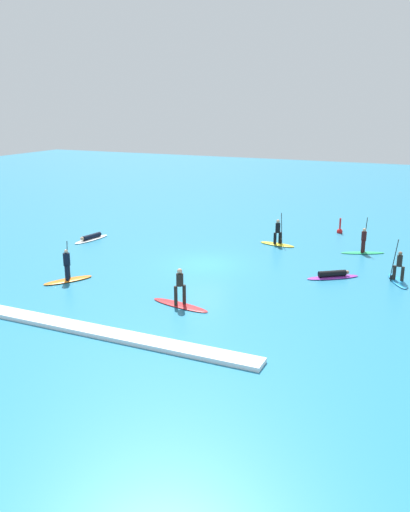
{
  "coord_description": "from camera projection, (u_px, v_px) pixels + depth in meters",
  "views": [
    {
      "loc": [
        12.49,
        -27.48,
        9.15
      ],
      "look_at": [
        0.0,
        0.0,
        0.5
      ],
      "focal_mm": 37.8,
      "sensor_mm": 36.0,
      "label": 1
    }
  ],
  "objects": [
    {
      "name": "surfer_on_white_board",
      "position": [
        91.0,
        238.0,
        37.06
      ],
      "size": [
        1.15,
        3.13,
        0.4
      ],
      "rotation": [
        0.0,
        0.0,
        4.57
      ],
      "color": "white",
      "rests_on": "ground_plane"
    },
    {
      "name": "surfer_on_red_board",
      "position": [
        180.0,
        296.0,
        24.96
      ],
      "size": [
        3.17,
        1.22,
        1.82
      ],
      "rotation": [
        0.0,
        0.0,
        2.96
      ],
      "color": "red",
      "rests_on": "ground_plane"
    },
    {
      "name": "ground_plane",
      "position": [
        205.0,
        264.0,
        31.53
      ],
      "size": [
        120.0,
        120.0,
        0.0
      ],
      "primitive_type": "plane",
      "color": "teal",
      "rests_on": "ground"
    },
    {
      "name": "surfer_on_orange_board",
      "position": [
        68.0,
        273.0,
        28.44
      ],
      "size": [
        1.96,
        2.64,
        2.14
      ],
      "rotation": [
        0.0,
        0.0,
        1.03
      ],
      "color": "orange",
      "rests_on": "ground_plane"
    },
    {
      "name": "wave_crest",
      "position": [
        97.0,
        331.0,
        22.09
      ],
      "size": [
        14.34,
        0.9,
        0.18
      ],
      "primitive_type": "cube",
      "color": "white",
      "rests_on": "ground_plane"
    },
    {
      "name": "surfer_on_green_board",
      "position": [
        363.0,
        246.0,
        33.69
      ],
      "size": [
        2.71,
        1.65,
        2.31
      ],
      "rotation": [
        0.0,
        0.0,
        0.43
      ],
      "color": "#23B266",
      "rests_on": "ground_plane"
    },
    {
      "name": "surfer_on_yellow_board",
      "position": [
        278.0,
        239.0,
        35.66
      ],
      "size": [
        2.53,
        1.13,
        2.17
      ],
      "rotation": [
        0.0,
        0.0,
        6.11
      ],
      "color": "yellow",
      "rests_on": "ground_plane"
    },
    {
      "name": "surfer_on_purple_board",
      "position": [
        333.0,
        275.0,
        29.02
      ],
      "size": [
        2.77,
        2.28,
        0.42
      ],
      "rotation": [
        0.0,
        0.0,
        0.63
      ],
      "color": "purple",
      "rests_on": "ground_plane"
    },
    {
      "name": "surfer_on_blue_board",
      "position": [
        398.0,
        274.0,
        28.37
      ],
      "size": [
        1.55,
        2.59,
        2.28
      ],
      "rotation": [
        0.0,
        0.0,
        1.96
      ],
      "color": "#1E8CD1",
      "rests_on": "ground_plane"
    },
    {
      "name": "marker_buoy",
      "position": [
        340.0,
        230.0,
        39.02
      ],
      "size": [
        0.42,
        0.42,
        1.19
      ],
      "color": "red",
      "rests_on": "ground_plane"
    }
  ]
}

